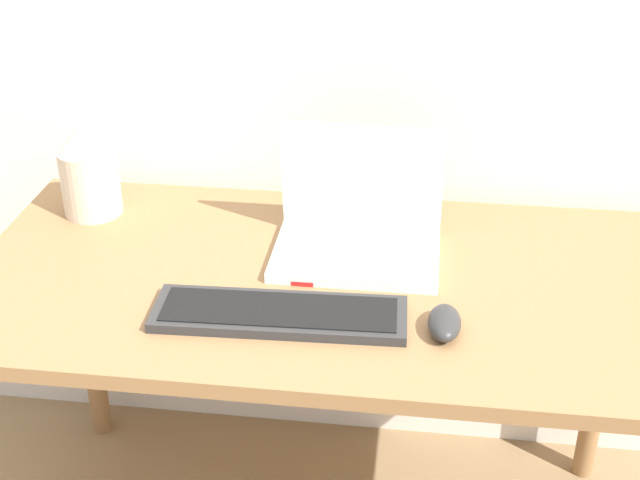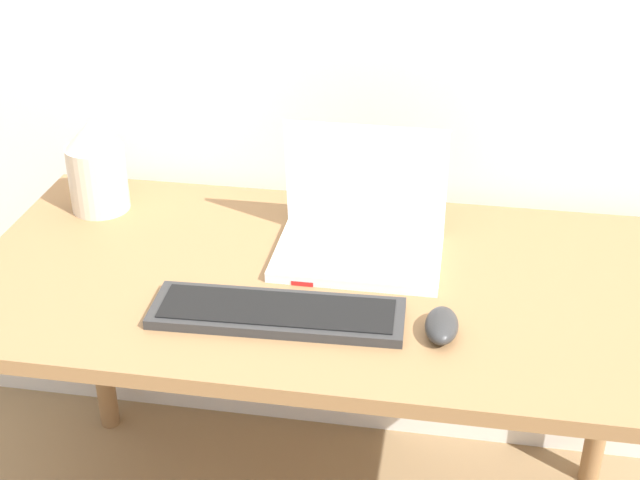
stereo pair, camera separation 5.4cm
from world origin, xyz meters
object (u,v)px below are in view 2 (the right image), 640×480
Objects in this scene: keyboard at (277,313)px; mouse at (442,325)px; vase at (96,166)px; laptop at (361,227)px; mp3_player at (305,277)px.

mouse is (0.29, -0.00, 0.01)m from keyboard.
vase is at bearing 142.80° from keyboard.
mouse is (0.17, -0.27, -0.03)m from laptop.
keyboard is 0.60m from vase.
laptop is 0.59m from vase.
laptop reaches higher than mouse.
mouse reaches higher than keyboard.
keyboard is 2.19× the size of vase.
vase is at bearing 155.85° from mp3_player.
keyboard is at bearing -99.90° from mp3_player.
vase is (-0.58, 0.09, 0.05)m from laptop.
mouse is 0.30m from mp3_player.
laptop is at bearing 66.44° from keyboard.
vase is 0.55m from mp3_player.
mp3_player is (0.49, -0.22, -0.10)m from vase.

